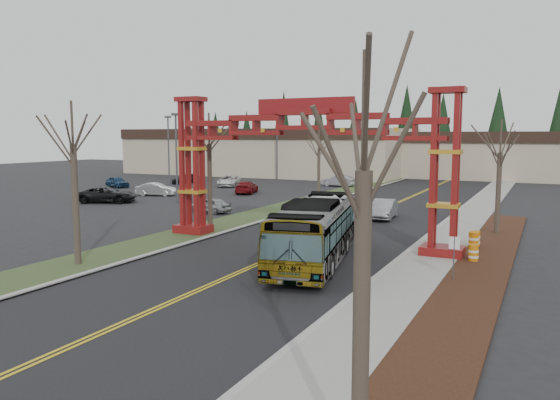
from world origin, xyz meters
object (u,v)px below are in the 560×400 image
Objects in this scene: parked_car_mid_b at (117,182)px; parked_car_mid_a at (247,187)px; bare_tree_right_far at (500,153)px; gateway_arch at (305,143)px; parked_car_far_c at (185,179)px; parked_car_near_a at (210,205)px; parked_car_near_c at (108,195)px; light_pole_mid at (168,145)px; retail_building_east at (529,155)px; silver_sedan at (384,209)px; transit_bus at (316,231)px; parked_car_far_b at (229,181)px; bare_tree_median_near at (73,145)px; bare_tree_median_far at (319,149)px; parked_car_near_b at (156,189)px; barrel_south at (473,254)px; retail_building_west at (271,151)px; parked_car_far_a at (339,181)px; light_pole_far at (277,141)px; bare_tree_median_mid at (209,145)px; barrel_north at (475,239)px; barrel_mid at (474,241)px; bare_tree_right_near at (364,174)px; light_pole_near at (176,151)px.

parked_car_mid_a is at bearing -66.94° from parked_car_mid_b.
parked_car_mid_a is at bearing 151.29° from bare_tree_right_far.
gateway_arch reaches higher than parked_car_far_c.
parked_car_near_a is at bearing 145.00° from gateway_arch.
light_pole_mid reaches higher than parked_car_near_c.
retail_building_east is 50.79m from silver_sedan.
parked_car_far_c is (-33.57, 34.86, -1.00)m from transit_bus.
parked_car_mid_b is 0.79× the size of parked_car_far_b.
parked_car_far_b is at bearing 138.66° from silver_sedan.
gateway_arch is 4.21× the size of parked_car_far_c.
bare_tree_median_near is 31.67m from bare_tree_median_far.
parked_car_near_b is 4.43× the size of barrel_south.
retail_building_west is 40.79m from retail_building_east.
retail_building_west is at bearing 121.19° from silver_sedan.
parked_car_far_a is at bearing 16.09° from parked_car_far_c.
light_pole_mid is 16.29m from light_pole_far.
bare_tree_median_near reaches higher than bare_tree_median_far.
silver_sedan is at bearing 81.26° from transit_bus.
silver_sedan is at bearing -53.13° from retail_building_west.
parked_car_far_a is (19.00, -18.08, -3.02)m from retail_building_west.
transit_bus reaches higher than silver_sedan.
bare_tree_median_near is (3.00, -45.72, 5.22)m from parked_car_far_a.
light_pole_far reaches higher than light_pole_mid.
parked_car_mid_b reaches higher than barrel_south.
parked_car_far_c is at bearing 128.79° from bare_tree_median_mid.
retail_building_west is 10.13× the size of silver_sedan.
light_pole_far is at bearing 56.31° from light_pole_mid.
barrel_south is (7.24, 3.39, -1.15)m from transit_bus.
parked_car_far_c is at bearing -92.88° from retail_building_west.
parked_car_near_a is 22.37m from barrel_north.
barrel_north is (41.01, -24.77, -4.69)m from light_pole_mid.
light_pole_far reaches higher than barrel_mid.
parked_car_near_b reaches higher than barrel_south.
silver_sedan is (-8.50, -50.00, -2.76)m from retail_building_east.
bare_tree_right_far reaches higher than parked_car_far_c.
bare_tree_median_mid is at bearing -139.63° from parked_car_near_c.
transit_bus is 18.41m from bare_tree_right_near.
bare_tree_right_near is at bearing -63.71° from gateway_arch.
gateway_arch is at bearing 176.36° from barrel_south.
bare_tree_median_far is at bearing 133.23° from barrel_north.
parked_car_far_a is 0.56× the size of bare_tree_median_mid.
retail_building_east is at bearing 31.70° from light_pole_far.
light_pole_mid is at bearing 129.92° from light_pole_near.
bare_tree_median_far is at bearing -45.68° from parked_car_far_b.
retail_building_west is 8.38× the size of parked_car_near_c.
light_pole_near is (-1.83, -10.28, 4.26)m from parked_car_mid_a.
bare_tree_median_far reaches higher than parked_car_mid_a.
retail_building_west is at bearing -11.55° from parked_car_near_b.
gateway_arch is 4.05× the size of parked_car_far_a.
retail_building_east is at bearing -143.15° from parked_car_mid_a.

